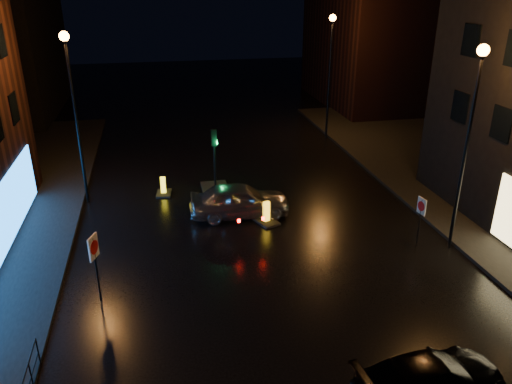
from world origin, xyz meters
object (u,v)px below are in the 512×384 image
Objects in this scene: bollard_near at (266,218)px; road_sign_right at (421,210)px; traffic_signal at (215,182)px; bollard_far at (164,190)px; silver_hatchback at (240,200)px; road_sign_left at (94,253)px; dark_sedan at (431,379)px.

bollard_near is 6.90m from road_sign_right.
bollard_far is (-2.75, 0.15, -0.29)m from traffic_signal.
road_sign_left reaches higher than silver_hatchback.
road_sign_right is at bearing -31.99° from dark_sedan.
bollard_near is 0.65× the size of road_sign_right.
dark_sedan is 16.92m from bollard_far.
silver_hatchback is 2.17× the size of road_sign_right.
bollard_far is 13.07m from road_sign_right.
traffic_signal is 0.79× the size of dark_sedan.
traffic_signal is 1.33× the size of road_sign_left.
bollard_far is at bearing 17.11° from dark_sedan.
road_sign_right is at bearing -51.29° from bollard_near.
traffic_signal is 2.77m from bollard_far.
dark_sedan is 8.80m from road_sign_right.
traffic_signal reaches higher than bollard_near.
dark_sedan is at bearing 55.86° from road_sign_right.
dark_sedan is at bearing -76.01° from traffic_signal.
silver_hatchback is 12.61m from dark_sedan.
road_sign_left is at bearing -120.46° from traffic_signal.
road_sign_right is (6.95, -4.37, 0.83)m from silver_hatchback.
traffic_signal is at bearing -52.54° from road_sign_right.
road_sign_right is at bearing -44.55° from traffic_signal.
bollard_near is at bearing 4.28° from dark_sedan.
road_sign_right reaches higher than silver_hatchback.
bollard_far is at bearing 115.10° from bollard_near.
traffic_signal is 4.60m from bollard_near.
bollard_far is at bearing -44.47° from road_sign_right.
road_sign_left is (-6.05, -5.80, 1.14)m from silver_hatchback.
dark_sedan reaches higher than bollard_far.
road_sign_left is at bearing -97.97° from bollard_far.
road_sign_right is (10.45, -7.73, 1.42)m from bollard_far.
bollard_far is (-4.59, 4.36, -0.02)m from bollard_near.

